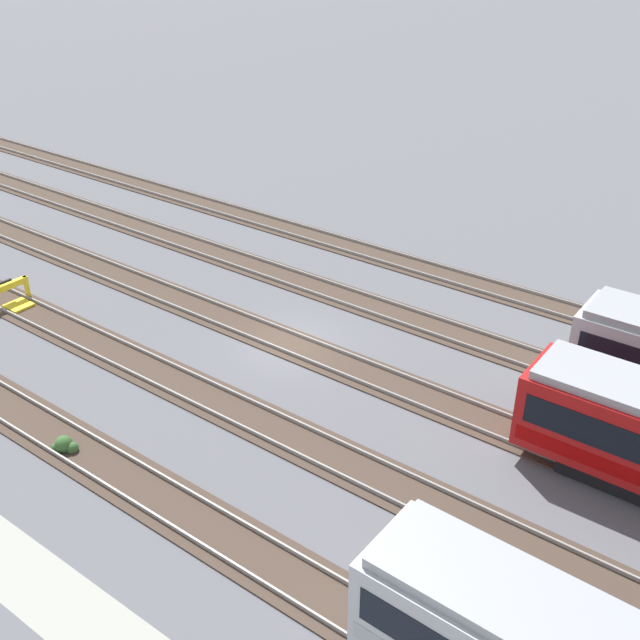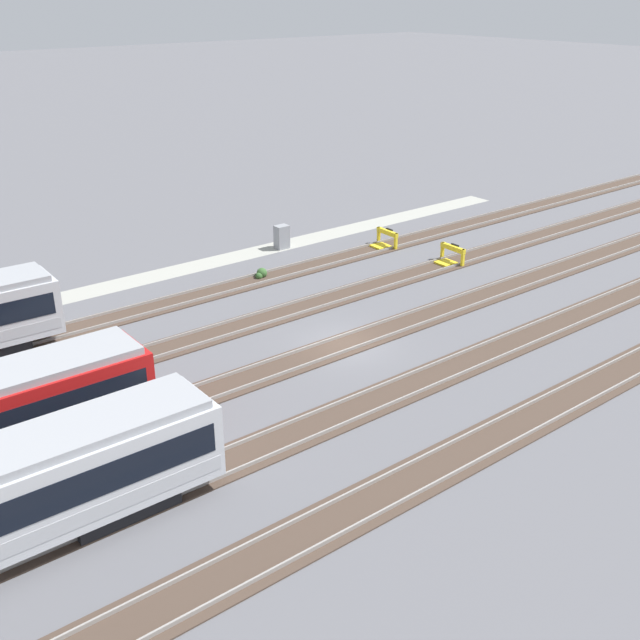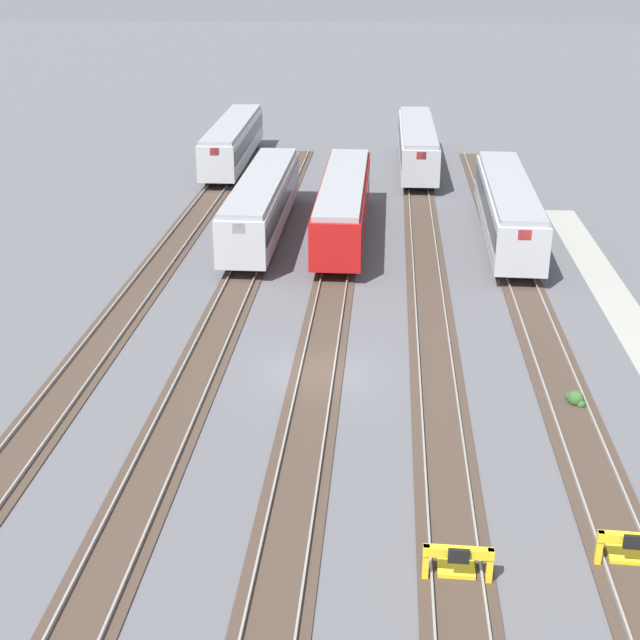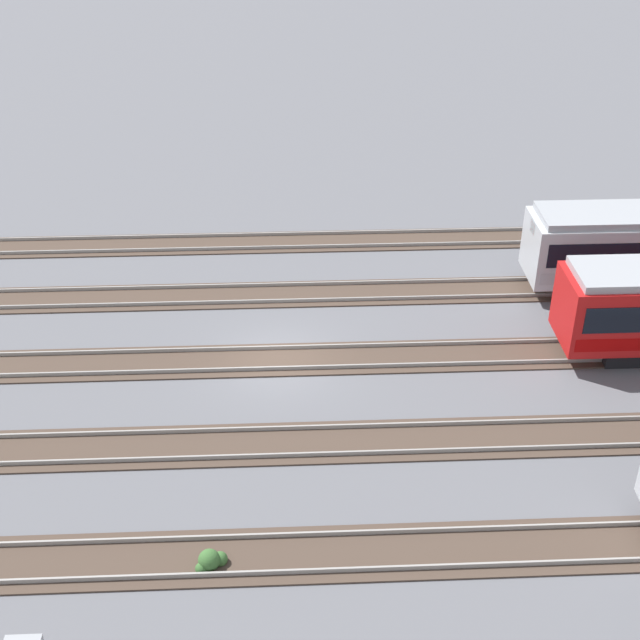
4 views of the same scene
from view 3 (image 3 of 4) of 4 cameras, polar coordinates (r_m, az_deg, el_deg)
name	(u,v)px [view 3 (image 3 of 4)]	position (r m, az deg, el deg)	size (l,w,h in m)	color
ground_plane	(317,374)	(37.99, -0.19, -3.45)	(400.00, 400.00, 0.00)	#5B5B60
rail_track_nearest	(558,381)	(38.58, 15.01, -3.78)	(90.00, 2.23, 0.21)	#47382D
rail_track_near_inner	(437,377)	(37.94, 7.47, -3.62)	(90.00, 2.23, 0.21)	#47382D
rail_track_middle	(317,373)	(37.97, -0.19, -3.39)	(90.00, 2.24, 0.21)	#47382D
rail_track_far_inner	(200,369)	(38.67, -7.70, -3.10)	(90.00, 2.23, 0.21)	#47382D
rail_track_farthest	(85,365)	(40.00, -14.82, -2.78)	(90.00, 2.23, 0.21)	#47382D
subway_car_front_row_leftmost	(343,205)	(55.89, 1.51, 7.40)	(18.01, 2.89, 3.70)	#B71414
subway_car_front_row_left_inner	(507,208)	(56.31, 11.89, 7.03)	(18.06, 3.24, 3.70)	#B7BABF
subway_car_front_row_centre	(233,141)	(75.58, -5.58, 11.31)	(18.05, 3.18, 3.70)	#B7BABF
subway_car_front_row_right_inner	(417,145)	(74.33, 6.23, 11.10)	(18.02, 2.97, 3.70)	#B7BABF
subway_car_front_row_rightmost	(262,203)	(56.37, -3.71, 7.49)	(18.00, 2.85, 3.70)	#B7BABF
bumper_stop_nearest_track	(629,547)	(28.38, 19.17, -13.58)	(1.37, 2.01, 1.22)	yellow
bumper_stop_near_inner_track	(457,561)	(26.68, 8.77, -15.00)	(1.36, 2.00, 1.22)	yellow
weed_clump	(575,399)	(36.82, 16.02, -4.87)	(0.92, 0.70, 0.64)	#38602D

